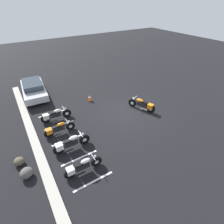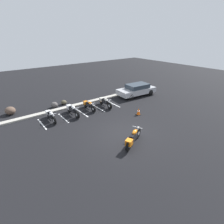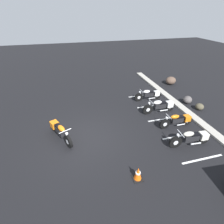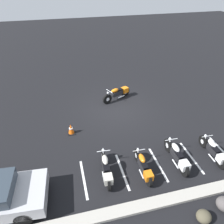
% 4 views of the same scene
% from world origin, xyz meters
% --- Properties ---
extents(ground, '(60.00, 60.00, 0.00)m').
position_xyz_m(ground, '(0.00, 0.00, 0.00)').
color(ground, black).
extents(motorcycle_orange_featured, '(2.09, 1.10, 0.88)m').
position_xyz_m(motorcycle_orange_featured, '(-0.37, -1.20, 0.47)').
color(motorcycle_orange_featured, black).
rests_on(motorcycle_orange_featured, ground).
extents(parked_bike_0, '(0.57, 2.04, 0.80)m').
position_xyz_m(parked_bike_0, '(-3.24, 5.19, 0.43)').
color(parked_bike_0, black).
rests_on(parked_bike_0, ground).
extents(parked_bike_1, '(0.62, 2.21, 0.87)m').
position_xyz_m(parked_bike_1, '(-1.41, 5.11, 0.46)').
color(parked_bike_1, black).
rests_on(parked_bike_1, ground).
extents(parked_bike_2, '(0.57, 2.02, 0.79)m').
position_xyz_m(parked_bike_2, '(0.28, 5.27, 0.42)').
color(parked_bike_2, black).
rests_on(parked_bike_2, ground).
extents(parked_bike_3, '(0.60, 2.15, 0.84)m').
position_xyz_m(parked_bike_3, '(1.88, 5.01, 0.45)').
color(parked_bike_3, black).
rests_on(parked_bike_3, ground).
extents(concrete_curb, '(18.00, 0.50, 0.12)m').
position_xyz_m(concrete_curb, '(0.00, 6.79, 0.06)').
color(concrete_curb, '#A8A399').
rests_on(concrete_curb, ground).
extents(landscape_rock_0, '(1.01, 1.08, 0.67)m').
position_xyz_m(landscape_rock_0, '(-5.59, 8.39, 0.34)').
color(landscape_rock_0, brown).
rests_on(landscape_rock_0, ground).
extents(landscape_rock_1, '(0.87, 0.87, 0.52)m').
position_xyz_m(landscape_rock_1, '(-2.05, 7.60, 0.26)').
color(landscape_rock_1, '#504B4A').
rests_on(landscape_rock_1, ground).
extents(landscape_rock_2, '(0.67, 0.66, 0.43)m').
position_xyz_m(landscape_rock_2, '(-1.04, 7.81, 0.22)').
color(landscape_rock_2, '#4D4736').
rests_on(landscape_rock_2, ground).
extents(traffic_cone, '(0.40, 0.40, 0.61)m').
position_xyz_m(traffic_cone, '(3.06, 1.71, 0.29)').
color(traffic_cone, black).
rests_on(traffic_cone, ground).
extents(stall_line_0, '(0.10, 2.10, 0.00)m').
position_xyz_m(stall_line_0, '(-4.04, 4.95, 0.00)').
color(stall_line_0, white).
rests_on(stall_line_0, ground).
extents(stall_line_1, '(0.10, 2.10, 0.00)m').
position_xyz_m(stall_line_1, '(-2.32, 4.95, 0.00)').
color(stall_line_1, white).
rests_on(stall_line_1, ground).
extents(stall_line_2, '(0.10, 2.10, 0.00)m').
position_xyz_m(stall_line_2, '(-0.60, 4.95, 0.00)').
color(stall_line_2, white).
rests_on(stall_line_2, ground).
extents(stall_line_3, '(0.10, 2.10, 0.00)m').
position_xyz_m(stall_line_3, '(1.13, 4.95, 0.00)').
color(stall_line_3, white).
rests_on(stall_line_3, ground).
extents(stall_line_4, '(0.10, 2.10, 0.00)m').
position_xyz_m(stall_line_4, '(2.85, 4.95, 0.00)').
color(stall_line_4, white).
rests_on(stall_line_4, ground).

